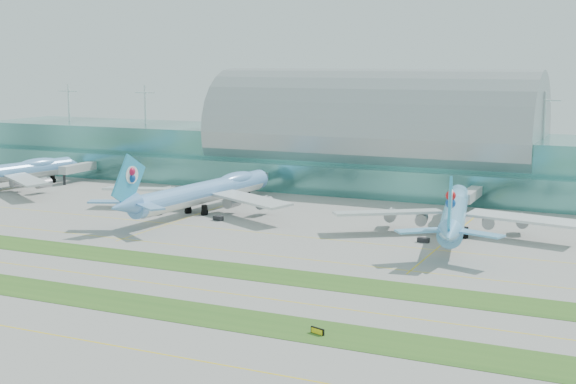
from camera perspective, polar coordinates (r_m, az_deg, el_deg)
The scene contains 15 objects.
ground at distance 182.42m, azimuth -7.26°, elevation -5.33°, with size 700.00×700.00×0.00m, color gray.
terminal at distance 295.44m, azimuth 5.99°, elevation 3.10°, with size 340.00×69.10×36.00m.
grass_strip_near at distance 160.26m, azimuth -12.59°, elevation -7.53°, with size 420.00×12.00×0.08m, color #2D591E.
grass_strip_far at distance 184.06m, azimuth -6.93°, elevation -5.18°, with size 420.00×12.00×0.08m, color #2D591E.
taxiline_a at distance 145.69m, azimuth -17.40°, elevation -9.47°, with size 420.00×0.35×0.01m, color yellow.
taxiline_b at distance 171.13m, azimuth -9.75°, elevation -6.37°, with size 420.00×0.35×0.01m, color yellow.
taxiline_c at distance 197.45m, azimuth -4.50°, elevation -4.15°, with size 420.00×0.35×0.01m, color yellow.
taxiline_d at distance 216.43m, azimuth -1.66°, elevation -2.93°, with size 420.00×0.35×0.01m, color yellow.
airliner_b at distance 246.97m, azimuth -5.94°, elevation 0.10°, with size 68.12×77.70×21.38m.
airliner_c at distance 218.38m, azimuth 11.77°, elevation -1.34°, with size 63.87×73.38×20.31m.
gse_c at distance 245.02m, azimuth -9.33°, elevation -1.46°, with size 3.06×1.74×1.27m, color black.
gse_d at distance 234.08m, azimuth -4.99°, elevation -1.87°, with size 2.94×1.54×1.32m, color black.
gse_e at distance 214.53m, azimuth 11.07°, elevation -3.02°, with size 3.57×1.71×1.44m, color #E1A20D.
gse_f at distance 208.09m, azimuth 9.61°, elevation -3.39°, with size 2.97×1.52×1.22m, color black.
taxiway_sign_east at distance 137.83m, azimuth 2.11°, elevation -9.86°, with size 2.79×1.18×1.21m.
Camera 1 is at (93.93, -149.54, 45.77)m, focal length 50.00 mm.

